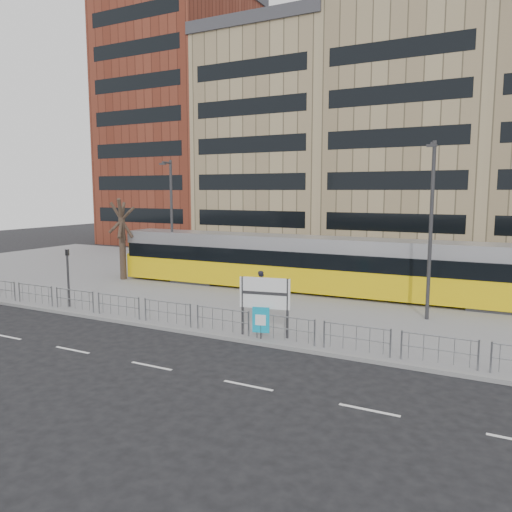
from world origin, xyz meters
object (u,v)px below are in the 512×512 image
at_px(lamp_post_east, 431,224).
at_px(bare_tree, 121,197).
at_px(tram, 330,265).
at_px(ad_panel, 261,320).
at_px(pedestrian, 262,288).
at_px(traffic_light_west, 68,270).
at_px(station_sign, 265,296).
at_px(lamp_post_west, 171,216).

distance_m(lamp_post_east, bare_tree, 20.84).
bearing_deg(tram, ad_panel, -88.68).
bearing_deg(tram, pedestrian, -118.26).
relative_size(ad_panel, pedestrian, 0.73).
xyz_separation_m(ad_panel, traffic_light_west, (-11.82, 0.53, 1.18)).
bearing_deg(lamp_post_east, traffic_light_west, -161.00).
height_order(station_sign, lamp_post_east, lamp_post_east).
bearing_deg(lamp_post_east, lamp_post_west, 171.00).
xyz_separation_m(pedestrian, traffic_light_west, (-8.97, -5.22, 1.04)).
relative_size(ad_panel, bare_tree, 0.17).
height_order(pedestrian, traffic_light_west, traffic_light_west).
xyz_separation_m(traffic_light_west, bare_tree, (-3.23, 7.76, 3.78)).
bearing_deg(lamp_post_west, tram, 5.52).
height_order(station_sign, traffic_light_west, traffic_light_west).
distance_m(station_sign, lamp_post_east, 8.86).
relative_size(tram, traffic_light_west, 9.31).
distance_m(traffic_light_west, lamp_post_west, 9.11).
relative_size(tram, station_sign, 11.36).
distance_m(tram, lamp_post_east, 7.86).
bearing_deg(station_sign, ad_panel, -95.62).
xyz_separation_m(traffic_light_west, lamp_post_east, (17.50, 6.03, 2.65)).
height_order(tram, ad_panel, tram).
xyz_separation_m(tram, pedestrian, (-2.30, -4.60, -0.77)).
height_order(tram, pedestrian, tram).
distance_m(station_sign, ad_panel, 1.06).
relative_size(tram, bare_tree, 3.64).
relative_size(station_sign, traffic_light_west, 0.82).
relative_size(station_sign, lamp_post_east, 0.30).
distance_m(lamp_post_west, bare_tree, 3.87).
relative_size(lamp_post_west, bare_tree, 1.04).
distance_m(pedestrian, lamp_post_west, 10.03).
bearing_deg(ad_panel, bare_tree, 136.99).
relative_size(traffic_light_west, lamp_post_west, 0.38).
bearing_deg(lamp_post_east, pedestrian, -174.58).
bearing_deg(bare_tree, lamp_post_east, -4.79).
bearing_deg(pedestrian, lamp_post_east, -86.65).
bearing_deg(traffic_light_west, ad_panel, -15.06).
bearing_deg(station_sign, tram, 82.64).
bearing_deg(station_sign, bare_tree, 142.05).
height_order(tram, traffic_light_west, tram).
bearing_deg(station_sign, traffic_light_west, 169.21).
xyz_separation_m(tram, traffic_light_west, (-11.27, -9.82, 0.27)).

